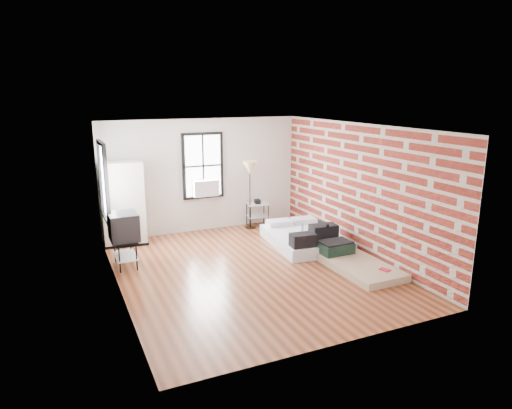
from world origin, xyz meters
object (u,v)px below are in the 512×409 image
wardrobe (124,204)px  side_table (257,208)px  mattress_bare (353,261)px  tv_stand (124,228)px  floor_lamp (250,171)px  mattress_main (305,237)px

wardrobe → side_table: wardrobe is taller
mattress_bare → side_table: bearing=98.6°
mattress_bare → tv_stand: tv_stand is taller
mattress_bare → floor_lamp: 3.70m
mattress_main → side_table: size_ratio=3.03×
side_table → tv_stand: 3.88m
floor_lamp → tv_stand: (-3.34, -1.40, -0.70)m
mattress_bare → tv_stand: bearing=154.2°
floor_lamp → side_table: bearing=16.4°
tv_stand → wardrobe: bearing=81.0°
mattress_main → side_table: (-0.38, 1.84, 0.31)m
mattress_main → tv_stand: tv_stand is taller
mattress_main → wardrobe: (-3.74, 1.77, 0.78)m
mattress_main → tv_stand: 4.02m
mattress_main → floor_lamp: size_ratio=1.25×
mattress_main → wardrobe: wardrobe is taller
floor_lamp → wardrobe: bearing=-180.0°
wardrobe → tv_stand: 1.43m
floor_lamp → mattress_main: bearing=-70.8°
mattress_main → mattress_bare: mattress_main is taller
floor_lamp → tv_stand: floor_lamp is taller
mattress_bare → mattress_main: bearing=95.9°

